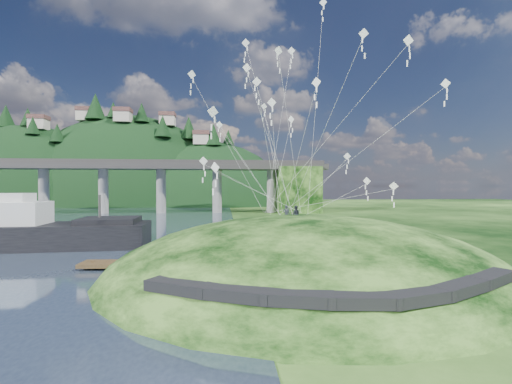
{
  "coord_description": "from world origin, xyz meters",
  "views": [
    {
      "loc": [
        0.86,
        -27.18,
        7.58
      ],
      "look_at": [
        4.0,
        6.0,
        7.0
      ],
      "focal_mm": 24.0,
      "sensor_mm": 36.0,
      "label": 1
    }
  ],
  "objects": [
    {
      "name": "grass_hill",
      "position": [
        8.0,
        2.0,
        -1.5
      ],
      "size": [
        36.0,
        32.0,
        13.0
      ],
      "color": "black",
      "rests_on": "ground"
    },
    {
      "name": "kite_flyers",
      "position": [
        7.2,
        4.12,
        5.79
      ],
      "size": [
        1.63,
        1.32,
        1.8
      ],
      "color": "#22262D",
      "rests_on": "ground"
    },
    {
      "name": "kite_swarm",
      "position": [
        6.7,
        3.77,
        15.31
      ],
      "size": [
        20.14,
        16.85,
        20.04
      ],
      "color": "white",
      "rests_on": "ground"
    },
    {
      "name": "bridge",
      "position": [
        -26.46,
        70.07,
        9.7
      ],
      "size": [
        160.0,
        11.0,
        15.0
      ],
      "color": "#2D2B2B",
      "rests_on": "ground"
    },
    {
      "name": "footpath",
      "position": [
        7.46,
        -9.74,
        2.08
      ],
      "size": [
        22.29,
        5.84,
        0.83
      ],
      "color": "black",
      "rests_on": "ground"
    },
    {
      "name": "ground",
      "position": [
        0.0,
        0.0,
        0.0
      ],
      "size": [
        320.0,
        320.0,
        0.0
      ],
      "primitive_type": "plane",
      "color": "black",
      "rests_on": "ground"
    },
    {
      "name": "work_barge",
      "position": [
        -21.74,
        16.44,
        2.19
      ],
      "size": [
        25.35,
        8.11,
        8.76
      ],
      "color": "black",
      "rests_on": "ground"
    },
    {
      "name": "wooden_dock",
      "position": [
        -5.06,
        4.86,
        0.44
      ],
      "size": [
        14.23,
        3.03,
        1.01
      ],
      "color": "#3C2B18",
      "rests_on": "ground"
    },
    {
      "name": "far_ridge",
      "position": [
        -43.58,
        122.17,
        -7.44
      ],
      "size": [
        153.0,
        70.0,
        94.5
      ],
      "color": "black",
      "rests_on": "ground"
    }
  ]
}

